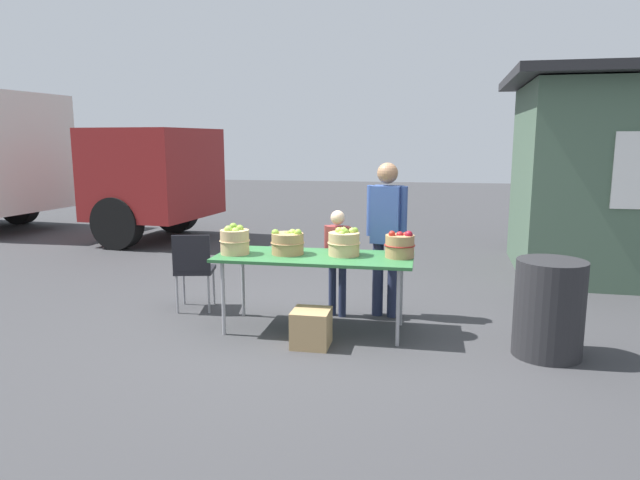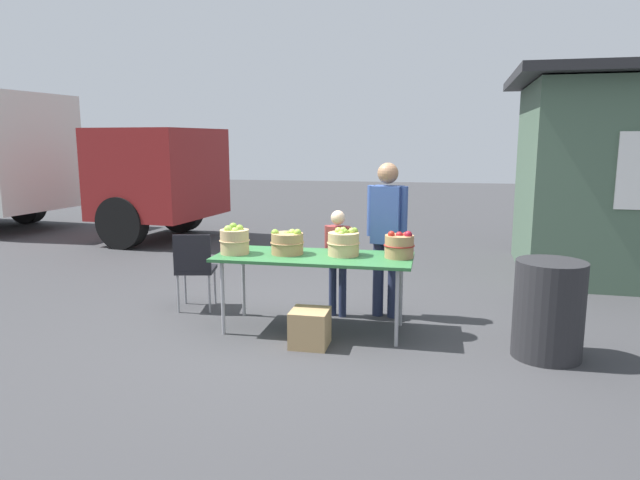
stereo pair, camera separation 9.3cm
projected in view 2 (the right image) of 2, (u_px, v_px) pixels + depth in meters
ground_plane at (314, 329)px, 5.64m from camera, size 40.00×40.00×0.00m
market_table at (314, 260)px, 5.52m from camera, size 1.90×0.76×0.75m
apple_basket_green_0 at (235, 240)px, 5.58m from camera, size 0.30×0.30×0.30m
apple_basket_green_1 at (287, 243)px, 5.57m from camera, size 0.33×0.33×0.25m
apple_basket_green_2 at (344, 243)px, 5.50m from camera, size 0.32×0.32×0.28m
apple_basket_red_0 at (399, 246)px, 5.39m from camera, size 0.29×0.29×0.26m
vendor_adult at (387, 227)px, 5.91m from camera, size 0.42×0.27×1.63m
child_customer at (338, 255)px, 5.97m from camera, size 0.29×0.20×1.13m
box_truck at (4, 158)px, 11.50m from camera, size 7.89×2.97×2.75m
folding_chair at (195, 265)px, 6.21m from camera, size 0.47×0.47×0.86m
trash_barrel at (549, 309)px, 4.87m from camera, size 0.59×0.59×0.85m
produce_crate at (310, 328)px, 5.17m from camera, size 0.34×0.34×0.34m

